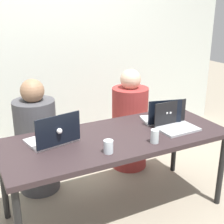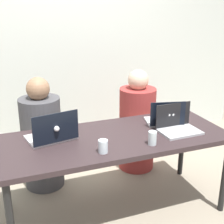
% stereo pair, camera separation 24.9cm
% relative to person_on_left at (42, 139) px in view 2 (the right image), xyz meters
% --- Properties ---
extents(ground_plane, '(12.00, 12.00, 0.00)m').
position_rel_person_on_left_xyz_m(ground_plane, '(0.50, -0.64, -0.48)').
color(ground_plane, gray).
extents(back_wall, '(4.73, 0.10, 2.33)m').
position_rel_person_on_left_xyz_m(back_wall, '(0.50, 0.90, 0.69)').
color(back_wall, silver).
rests_on(back_wall, ground).
extents(desk, '(1.82, 0.75, 0.70)m').
position_rel_person_on_left_xyz_m(desk, '(0.50, -0.64, 0.16)').
color(desk, '#322628').
rests_on(desk, ground).
extents(person_on_left, '(0.41, 0.41, 1.08)m').
position_rel_person_on_left_xyz_m(person_on_left, '(0.00, 0.00, 0.00)').
color(person_on_left, '#454448').
rests_on(person_on_left, ground).
extents(person_on_right, '(0.42, 0.42, 1.08)m').
position_rel_person_on_left_xyz_m(person_on_right, '(0.99, -0.00, -0.00)').
color(person_on_right, '#9B312F').
rests_on(person_on_right, ground).
extents(laptop_back_right, '(0.35, 0.30, 0.23)m').
position_rel_person_on_left_xyz_m(laptop_back_right, '(0.99, -0.55, 0.27)').
color(laptop_back_right, silver).
rests_on(laptop_back_right, desk).
extents(laptop_front_right, '(0.33, 0.26, 0.22)m').
position_rel_person_on_left_xyz_m(laptop_front_right, '(1.01, -0.72, 0.27)').
color(laptop_front_right, '#AEB0B5').
rests_on(laptop_front_right, desk).
extents(laptop_back_left, '(0.40, 0.32, 0.25)m').
position_rel_person_on_left_xyz_m(laptop_back_left, '(0.02, -0.54, 0.27)').
color(laptop_back_left, silver).
rests_on(laptop_back_left, desk).
extents(water_glass_left, '(0.07, 0.07, 0.10)m').
position_rel_person_on_left_xyz_m(water_glass_left, '(0.31, -0.87, 0.26)').
color(water_glass_left, silver).
rests_on(water_glass_left, desk).
extents(water_glass_right, '(0.06, 0.06, 0.10)m').
position_rel_person_on_left_xyz_m(water_glass_right, '(0.70, -0.88, 0.27)').
color(water_glass_right, silver).
rests_on(water_glass_right, desk).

